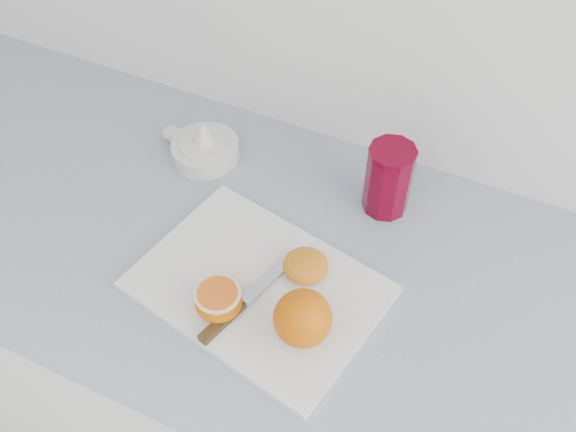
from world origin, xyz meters
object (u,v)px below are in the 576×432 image
at_px(counter, 294,383).
at_px(half_orange, 219,301).
at_px(citrus_juicer, 205,147).
at_px(red_tumbler, 388,181).
at_px(cutting_board, 258,287).

bearing_deg(counter, half_orange, -114.14).
distance_m(citrus_juicer, red_tumbler, 0.35).
relative_size(counter, red_tumbler, 17.91).
bearing_deg(cutting_board, half_orange, -117.50).
distance_m(cutting_board, half_orange, 0.08).
bearing_deg(citrus_juicer, cutting_board, -45.15).
bearing_deg(citrus_juicer, half_orange, -56.46).
xyz_separation_m(counter, red_tumbler, (0.09, 0.17, 0.50)).
distance_m(counter, cutting_board, 0.46).
bearing_deg(half_orange, counter, 65.86).
bearing_deg(half_orange, cutting_board, 62.50).
distance_m(counter, half_orange, 0.50).
xyz_separation_m(counter, half_orange, (-0.06, -0.14, 0.48)).
relative_size(half_orange, red_tumbler, 0.54).
xyz_separation_m(half_orange, citrus_juicer, (-0.19, 0.29, -0.01)).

